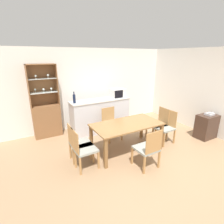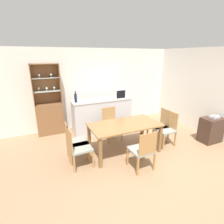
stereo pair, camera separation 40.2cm
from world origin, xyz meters
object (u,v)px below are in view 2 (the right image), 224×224
at_px(dining_chair_head_near, 143,150).
at_px(microwave, 120,93).
at_px(dining_chair_side_right_near, 166,129).
at_px(dining_table, 125,128).
at_px(dining_chair_side_left_near, 78,147).
at_px(side_cabinet, 211,130).
at_px(dining_chair_side_right_far, 160,125).
at_px(wine_bottle, 76,98).
at_px(dining_chair_head_far, 111,124).
at_px(display_cabinet, 50,114).
at_px(dining_chair_side_left_far, 75,142).
at_px(telephone, 214,117).

bearing_deg(dining_chair_head_near, microwave, 73.83).
bearing_deg(microwave, dining_chair_side_right_near, -69.01).
bearing_deg(dining_table, dining_chair_side_left_near, -173.49).
bearing_deg(dining_table, side_cabinet, -11.92).
bearing_deg(dining_chair_side_right_far, wine_bottle, 61.36).
xyz_separation_m(dining_chair_side_left_near, dining_chair_head_near, (1.20, -0.66, 0.00)).
bearing_deg(dining_chair_head_far, dining_chair_side_right_near, 140.42).
distance_m(display_cabinet, dining_chair_head_near, 3.13).
distance_m(display_cabinet, dining_chair_side_left_far, 1.82).
xyz_separation_m(display_cabinet, microwave, (2.16, -0.49, 0.55)).
bearing_deg(wine_bottle, telephone, -30.25).
xyz_separation_m(dining_chair_side_left_far, microwave, (1.79, 1.29, 0.72)).
relative_size(dining_table, microwave, 3.68).
height_order(display_cabinet, side_cabinet, display_cabinet).
relative_size(dining_table, side_cabinet, 2.43).
xyz_separation_m(microwave, side_cabinet, (1.86, -1.94, -0.83)).
distance_m(dining_chair_side_right_far, dining_chair_head_near, 1.51).
distance_m(dining_chair_side_right_near, telephone, 1.38).
distance_m(microwave, wine_bottle, 1.44).
relative_size(dining_chair_side_right_near, microwave, 1.95).
bearing_deg(dining_chair_side_right_near, dining_table, 81.22).
distance_m(dining_table, dining_chair_head_far, 0.82).
bearing_deg(dining_chair_side_left_near, dining_table, 94.97).
xyz_separation_m(side_cabinet, telephone, (0.03, -0.01, 0.38)).
relative_size(dining_chair_head_far, dining_chair_head_near, 1.00).
bearing_deg(wine_bottle, dining_chair_side_right_far, -32.17).
xyz_separation_m(dining_chair_head_far, microwave, (0.60, 0.63, 0.72)).
distance_m(dining_chair_side_left_near, dining_chair_side_left_far, 0.27).
distance_m(wine_bottle, telephone, 3.88).
bearing_deg(dining_chair_head_near, telephone, 5.03).
relative_size(side_cabinet, telephone, 2.97).
bearing_deg(side_cabinet, dining_chair_head_far, 151.87).
xyz_separation_m(wine_bottle, side_cabinet, (3.30, -1.93, -0.82)).
xyz_separation_m(dining_table, dining_chair_side_left_far, (-1.19, 0.14, -0.19)).
height_order(dining_chair_head_near, microwave, microwave).
bearing_deg(telephone, wine_bottle, 149.75).
xyz_separation_m(dining_chair_side_right_far, microwave, (-0.60, 1.29, 0.72)).
bearing_deg(dining_chair_head_near, dining_chair_head_far, 88.99).
relative_size(dining_chair_side_left_near, microwave, 1.95).
bearing_deg(dining_chair_side_right_near, display_cabinet, 51.04).
height_order(dining_chair_side_right_far, telephone, dining_chair_side_right_far).
bearing_deg(telephone, display_cabinet, 148.95).
relative_size(dining_chair_head_near, telephone, 3.83).
height_order(dining_chair_side_left_near, side_cabinet, dining_chair_side_left_near).
bearing_deg(microwave, dining_chair_head_far, -133.73).
distance_m(display_cabinet, dining_chair_side_left_near, 2.08).
bearing_deg(dining_table, dining_chair_head_near, -89.93).
bearing_deg(dining_chair_side_left_near, dining_chair_side_right_far, 94.87).
xyz_separation_m(dining_chair_side_right_near, dining_chair_side_left_far, (-2.39, 0.27, 0.00)).
bearing_deg(microwave, dining_chair_side_left_near, -139.00).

